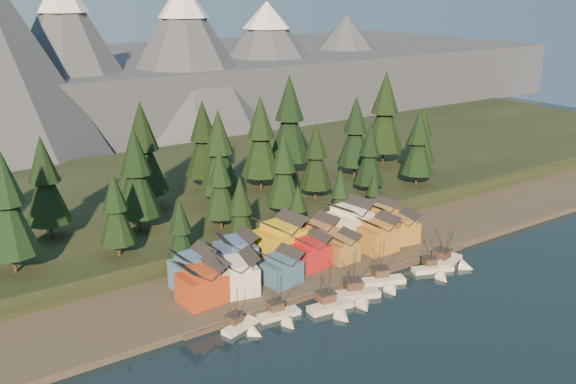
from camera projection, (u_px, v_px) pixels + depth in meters
ground at (388, 314)px, 134.53m from camera, size 500.00×500.00×0.00m
shore_strip at (282, 249)px, 165.66m from camera, size 400.00×50.00×1.50m
hillside at (194, 192)px, 204.17m from camera, size 420.00×100.00×6.00m
dock at (339, 283)px, 147.31m from camera, size 80.00×4.00×1.00m
mountain_ridge at (61, 76)px, 291.70m from camera, size 560.00×190.00×90.00m
boat_0 at (243, 322)px, 127.65m from camera, size 8.80×9.26×10.09m
boat_1 at (281, 310)px, 131.91m from camera, size 9.51×10.20×10.67m
boat_2 at (333, 301)px, 134.82m from camera, size 10.48×11.22×12.32m
boat_3 at (358, 290)px, 140.04m from camera, size 11.51×12.02×12.61m
boat_4 at (385, 277)px, 146.61m from camera, size 10.82×11.30×11.84m
boat_5 at (435, 266)px, 153.00m from camera, size 10.70×11.08×10.70m
boat_6 at (452, 255)px, 157.32m from camera, size 10.06×10.73×12.49m
house_front_0 at (202, 281)px, 135.37m from camera, size 9.53×9.06×9.11m
house_front_1 at (236, 273)px, 139.27m from camera, size 10.49×10.23×9.09m
house_front_2 at (281, 266)px, 144.18m from camera, size 8.73×8.78×7.59m
house_front_3 at (310, 250)px, 152.49m from camera, size 8.24×7.88×8.02m
house_front_4 at (342, 246)px, 156.36m from camera, size 6.76×7.30×6.93m
house_front_5 at (378, 233)px, 161.40m from camera, size 8.69×7.93×8.95m
house_front_6 at (401, 226)px, 167.34m from camera, size 9.21×8.85×8.03m
house_back_0 at (192, 268)px, 141.49m from camera, size 8.88×8.57×9.13m
house_back_1 at (236, 252)px, 149.54m from camera, size 9.62×9.70×9.50m
house_back_2 at (280, 238)px, 155.81m from camera, size 11.43×10.69×11.00m
house_back_3 at (317, 234)px, 161.29m from camera, size 9.63×8.80×8.88m
house_back_4 at (349, 220)px, 167.73m from camera, size 11.35×11.02×10.83m
house_back_5 at (379, 216)px, 174.08m from camera, size 8.66×8.74×8.70m
tree_hill_0 at (6, 206)px, 135.30m from camera, size 12.11×12.11×28.21m
tree_hill_1 at (45, 183)px, 154.68m from camera, size 11.16×11.16×26.00m
tree_hill_2 at (116, 211)px, 145.38m from camera, size 8.62×8.62×20.09m
tree_hill_3 at (136, 175)px, 159.00m from camera, size 11.63×11.63×27.09m
tree_hill_4 at (143, 151)px, 174.49m from camera, size 13.08×13.08×30.47m
tree_hill_5 at (220, 185)px, 161.85m from camera, size 9.07×9.07×21.14m
tree_hill_6 at (219, 154)px, 176.79m from camera, size 11.96×11.96×27.87m
tree_hill_7 at (283, 172)px, 169.65m from camera, size 9.92×9.92×23.10m
tree_hill_8 at (261, 139)px, 191.77m from camera, size 12.46×12.46×29.03m
tree_hill_9 at (316, 158)px, 183.79m from camera, size 9.83×9.83×22.90m
tree_hill_10 at (289, 121)px, 205.99m from camera, size 14.16×14.16×32.98m
tree_hill_11 at (370, 156)px, 188.68m from camera, size 9.32×9.32×21.71m
tree_hill_12 at (355, 133)px, 204.70m from camera, size 11.45×11.45×26.67m
tree_hill_13 at (418, 144)px, 196.35m from camera, size 10.48×10.48×24.41m
tree_hill_14 at (385, 114)px, 218.10m from camera, size 13.97×13.97×32.55m
tree_hill_15 at (203, 141)px, 192.32m from camera, size 11.84×11.84×27.57m
tree_hill_17 at (422, 137)px, 211.03m from camera, size 9.52×9.52×22.18m
tree_shore_0 at (181, 233)px, 147.27m from camera, size 7.84×7.84×18.26m
tree_shore_1 at (241, 214)px, 155.43m from camera, size 8.99×8.99×20.94m
tree_shore_2 at (298, 211)px, 165.46m from camera, size 6.76×6.76×15.76m
tree_shore_3 at (340, 197)px, 172.66m from camera, size 7.64×7.64×17.81m
tree_shore_4 at (373, 196)px, 179.66m from camera, size 6.28×6.28×14.62m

